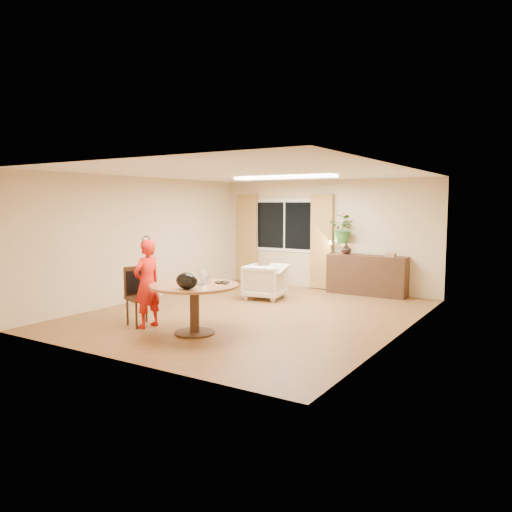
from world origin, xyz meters
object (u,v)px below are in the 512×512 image
Objects in this scene: dining_table at (194,295)px; child at (147,284)px; dining_chair at (141,296)px; sideboard at (367,275)px; armchair at (265,281)px.

dining_table is 0.94m from child.
child is (0.17, -0.03, 0.24)m from dining_chair.
sideboard is at bearing 84.23° from dining_chair.
sideboard is at bearing -146.17° from armchair.
child is 0.82× the size of sideboard.
dining_chair reaches higher than dining_table.
sideboard reaches higher than dining_table.
dining_chair is 5.23m from sideboard.
dining_table is 4.82m from sideboard.
dining_table is at bearing -103.57° from sideboard.
dining_table is 1.69× the size of armchair.
dining_chair is 0.55× the size of sideboard.
dining_table is at bearing 98.59° from child.
child reaches higher than dining_table.
child reaches higher than sideboard.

